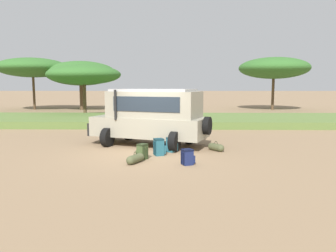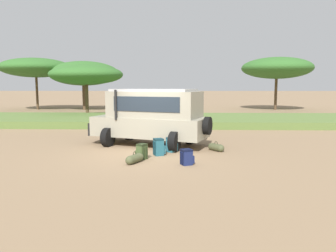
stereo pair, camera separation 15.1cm
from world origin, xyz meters
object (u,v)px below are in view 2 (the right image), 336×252
at_px(duffel_bag_low_black_case, 216,147).
at_px(acacia_tree_right_mid, 277,68).
at_px(backpack_cluster_center, 172,145).
at_px(backpack_outermost, 142,152).
at_px(backpack_beside_front_wheel, 159,147).
at_px(acacia_tree_left_mid, 84,74).
at_px(backpack_near_rear_wheel, 187,157).
at_px(acacia_tree_centre_back, 86,75).
at_px(duffel_bag_soft_canvas, 135,159).
at_px(safari_vehicle, 152,116).
at_px(acacia_tree_far_left, 36,68).

relative_size(duffel_bag_low_black_case, acacia_tree_right_mid, 0.09).
xyz_separation_m(backpack_cluster_center, duffel_bag_low_black_case, (1.77, 0.25, -0.14)).
xyz_separation_m(backpack_cluster_center, backpack_outermost, (-1.03, -1.33, -0.01)).
relative_size(backpack_beside_front_wheel, acacia_tree_left_mid, 0.08).
distance_m(backpack_near_rear_wheel, acacia_tree_centre_back, 17.53).
distance_m(backpack_near_rear_wheel, duffel_bag_soft_canvas, 1.75).
distance_m(backpack_near_rear_wheel, acacia_tree_left_mid, 27.22).
height_order(duffel_bag_soft_canvas, acacia_tree_right_mid, acacia_tree_right_mid).
bearing_deg(safari_vehicle, acacia_tree_far_left, 123.65).
bearing_deg(backpack_near_rear_wheel, acacia_tree_far_left, 122.16).
bearing_deg(backpack_near_rear_wheel, duffel_bag_soft_canvas, 173.70).
xyz_separation_m(backpack_cluster_center, duffel_bag_soft_canvas, (-1.20, -1.89, -0.14)).
distance_m(backpack_outermost, acacia_tree_far_left, 28.45).
distance_m(backpack_near_rear_wheel, backpack_outermost, 1.73).
height_order(acacia_tree_left_mid, acacia_tree_right_mid, acacia_tree_right_mid).
relative_size(duffel_bag_low_black_case, acacia_tree_left_mid, 0.09).
relative_size(safari_vehicle, acacia_tree_centre_back, 0.93).
bearing_deg(acacia_tree_centre_back, safari_vehicle, -62.77).
bearing_deg(acacia_tree_left_mid, backpack_outermost, -69.74).
distance_m(backpack_cluster_center, backpack_outermost, 1.68).
xyz_separation_m(duffel_bag_soft_canvas, acacia_tree_right_mid, (12.06, 25.25, 4.33)).
bearing_deg(acacia_tree_left_mid, backpack_cluster_center, -66.46).
relative_size(safari_vehicle, backpack_beside_front_wheel, 8.54).
distance_m(backpack_outermost, acacia_tree_left_mid, 25.96).
relative_size(backpack_beside_front_wheel, duffel_bag_soft_canvas, 0.80).
bearing_deg(acacia_tree_right_mid, duffel_bag_soft_canvas, -115.52).
distance_m(backpack_beside_front_wheel, duffel_bag_soft_canvas, 1.46).
bearing_deg(backpack_beside_front_wheel, backpack_near_rear_wheel, -55.30).
bearing_deg(backpack_cluster_center, acacia_tree_far_left, 123.52).
height_order(duffel_bag_low_black_case, acacia_tree_right_mid, acacia_tree_right_mid).
bearing_deg(acacia_tree_centre_back, backpack_outermost, -67.80).
height_order(backpack_beside_front_wheel, acacia_tree_centre_back, acacia_tree_centre_back).
relative_size(backpack_outermost, acacia_tree_right_mid, 0.07).
height_order(safari_vehicle, acacia_tree_centre_back, acacia_tree_centre_back).
height_order(backpack_cluster_center, backpack_outermost, backpack_cluster_center).
height_order(backpack_near_rear_wheel, duffel_bag_low_black_case, backpack_near_rear_wheel).
xyz_separation_m(backpack_near_rear_wheel, acacia_tree_centre_back, (-7.57, 15.48, 3.20)).
bearing_deg(safari_vehicle, backpack_beside_front_wheel, -78.59).
relative_size(backpack_beside_front_wheel, backpack_cluster_center, 1.10).
bearing_deg(acacia_tree_left_mid, duffel_bag_low_black_case, -62.58).
bearing_deg(acacia_tree_right_mid, acacia_tree_far_left, -179.12).
bearing_deg(acacia_tree_right_mid, acacia_tree_left_mid, -178.41).
relative_size(backpack_near_rear_wheel, backpack_outermost, 0.94).
distance_m(backpack_beside_front_wheel, acacia_tree_far_left, 28.15).
xyz_separation_m(safari_vehicle, backpack_cluster_center, (0.88, -1.43, -1.01)).
distance_m(backpack_beside_front_wheel, backpack_near_rear_wheel, 1.75).
xyz_separation_m(duffel_bag_low_black_case, duffel_bag_soft_canvas, (-2.97, -2.14, -0.00)).
bearing_deg(acacia_tree_far_left, duffel_bag_soft_canvas, -60.59).
relative_size(backpack_cluster_center, backpack_near_rear_wheel, 1.12).
bearing_deg(acacia_tree_far_left, duffel_bag_low_black_case, -53.22).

